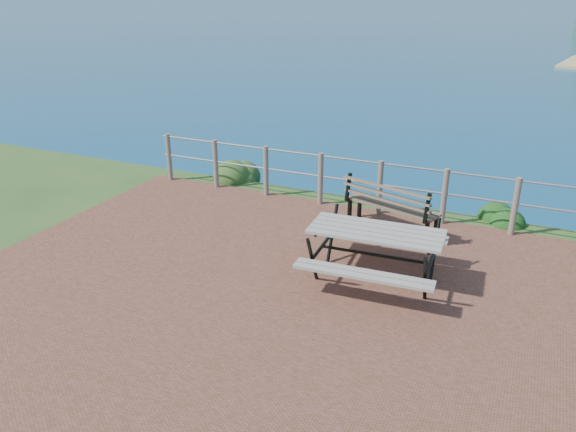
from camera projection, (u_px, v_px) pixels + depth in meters
ground at (308, 300)px, 7.52m from camera, size 10.00×7.00×0.12m
safety_railing at (380, 184)px, 10.12m from camera, size 9.40×0.10×1.00m
picnic_table at (375, 250)px, 7.82m from camera, size 1.87×1.59×0.77m
park_bench at (393, 198)px, 9.37m from camera, size 1.68×0.87×0.92m
shrub_lip_west at (237, 178)px, 12.26m from camera, size 0.84×0.84×0.61m
shrub_lip_east at (506, 223)px, 9.93m from camera, size 0.74×0.74×0.47m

